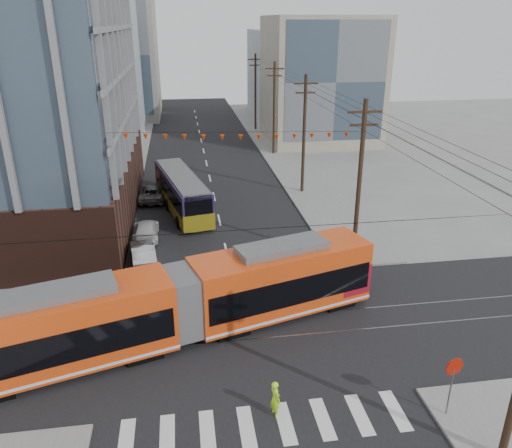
{
  "coord_description": "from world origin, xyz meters",
  "views": [
    {
      "loc": [
        -2.78,
        -18.55,
        15.4
      ],
      "look_at": [
        1.37,
        8.7,
        4.12
      ],
      "focal_mm": 35.0,
      "sensor_mm": 36.0,
      "label": 1
    }
  ],
  "objects": [
    {
      "name": "ground",
      "position": [
        0.0,
        0.0,
        0.0
      ],
      "size": [
        160.0,
        160.0,
        0.0
      ],
      "primitive_type": "plane",
      "color": "slate"
    },
    {
      "name": "bg_bldg_nw_near",
      "position": [
        -17.0,
        52.0,
        9.0
      ],
      "size": [
        18.0,
        16.0,
        18.0
      ],
      "primitive_type": "cube",
      "color": "#8C99A5",
      "rests_on": "ground"
    },
    {
      "name": "bg_bldg_ne_near",
      "position": [
        16.0,
        48.0,
        8.0
      ],
      "size": [
        14.0,
        14.0,
        16.0
      ],
      "primitive_type": "cube",
      "color": "gray",
      "rests_on": "ground"
    },
    {
      "name": "bg_bldg_nw_far",
      "position": [
        -14.0,
        72.0,
        10.0
      ],
      "size": [
        16.0,
        18.0,
        20.0
      ],
      "primitive_type": "cube",
      "color": "gray",
      "rests_on": "ground"
    },
    {
      "name": "bg_bldg_ne_far",
      "position": [
        18.0,
        68.0,
        7.0
      ],
      "size": [
        16.0,
        16.0,
        14.0
      ],
      "primitive_type": "cube",
      "color": "#8C99A5",
      "rests_on": "ground"
    },
    {
      "name": "utility_pole_far",
      "position": [
        8.5,
        56.0,
        5.5
      ],
      "size": [
        0.3,
        0.3,
        11.0
      ],
      "primitive_type": "cylinder",
      "color": "black",
      "rests_on": "ground"
    },
    {
      "name": "streetcar",
      "position": [
        -3.17,
        3.71,
        2.06
      ],
      "size": [
        21.35,
        8.93,
        4.12
      ],
      "primitive_type": null,
      "rotation": [
        0.0,
        0.0,
        0.29
      ],
      "color": "#D74311",
      "rests_on": "ground"
    },
    {
      "name": "city_bus",
      "position": [
        -2.95,
        22.82,
        1.66
      ],
      "size": [
        4.9,
        11.96,
        3.31
      ],
      "primitive_type": null,
      "rotation": [
        0.0,
        0.0,
        0.21
      ],
      "color": "#282047",
      "rests_on": "ground"
    },
    {
      "name": "parked_car_silver",
      "position": [
        -5.78,
        12.89,
        0.73
      ],
      "size": [
        2.12,
        4.58,
        1.45
      ],
      "primitive_type": "imported",
      "rotation": [
        0.0,
        0.0,
        3.28
      ],
      "color": "#B5B5B7",
      "rests_on": "ground"
    },
    {
      "name": "parked_car_white",
      "position": [
        -5.79,
        17.12,
        0.65
      ],
      "size": [
        1.87,
        4.52,
        1.31
      ],
      "primitive_type": "imported",
      "rotation": [
        0.0,
        0.0,
        3.15
      ],
      "color": "silver",
      "rests_on": "ground"
    },
    {
      "name": "parked_car_grey",
      "position": [
        -5.61,
        26.0,
        0.7
      ],
      "size": [
        2.6,
        5.18,
        1.41
      ],
      "primitive_type": "imported",
      "rotation": [
        0.0,
        0.0,
        3.09
      ],
      "color": "#585858",
      "rests_on": "ground"
    },
    {
      "name": "pedestrian",
      "position": [
        0.49,
        -2.43,
        0.84
      ],
      "size": [
        0.57,
        0.71,
        1.68
      ],
      "primitive_type": "imported",
      "rotation": [
        0.0,
        0.0,
        1.89
      ],
      "color": "#B9FF20",
      "rests_on": "ground"
    },
    {
      "name": "stop_sign",
      "position": [
        7.55,
        -3.62,
        1.38
      ],
      "size": [
        0.96,
        0.96,
        2.76
      ],
      "primitive_type": null,
      "rotation": [
        0.0,
        0.0,
        0.16
      ],
      "color": "#A11203",
      "rests_on": "ground"
    },
    {
      "name": "jersey_barrier",
      "position": [
        8.3,
        11.54,
        0.4
      ],
      "size": [
        2.25,
        4.11,
        0.81
      ],
      "primitive_type": "cube",
      "rotation": [
        0.0,
        0.0,
        -0.35
      ],
      "color": "gray",
      "rests_on": "ground"
    }
  ]
}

